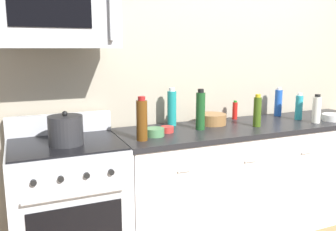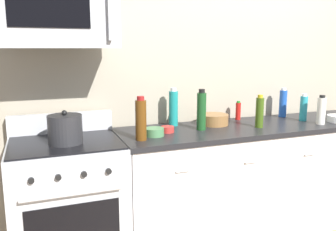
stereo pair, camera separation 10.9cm
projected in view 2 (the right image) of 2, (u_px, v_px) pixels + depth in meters
The scene contains 17 objects.
ground_plane at pixel (253, 226), 3.14m from camera, with size 6.55×6.55×0.00m, color olive.
back_wall at pixel (234, 70), 3.27m from camera, with size 5.46×0.10×2.70m, color #9E937F.
counter_unit at pixel (256, 177), 3.06m from camera, with size 2.37×0.66×0.92m.
range_oven at pixel (69, 203), 2.52m from camera, with size 0.76×0.69×1.07m.
microwave at pixel (58, 17), 2.32m from camera, with size 0.74×0.44×0.40m.
bottle_dish_soap at pixel (303, 108), 3.12m from camera, with size 0.06×0.06×0.24m.
bottle_hot_sauce_red at pixel (238, 111), 3.17m from camera, with size 0.05×0.05×0.17m.
bottle_wine_amber at pixel (141, 119), 2.45m from camera, with size 0.08×0.08×0.31m.
bottle_sparkling_teal at pixel (173, 108), 2.91m from camera, with size 0.07×0.07×0.31m.
bottle_soda_blue at pixel (283, 103), 3.29m from camera, with size 0.07×0.07×0.27m.
bottle_wine_green at pixel (202, 111), 2.76m from camera, with size 0.07×0.07×0.32m.
bottle_vinegar_white at pixel (321, 110), 2.97m from camera, with size 0.07×0.07×0.25m.
bottle_olive_oil at pixel (260, 112), 2.85m from camera, with size 0.06×0.06×0.27m.
bowl_green_glaze at pixel (154, 132), 2.59m from camera, with size 0.14×0.14×0.06m.
bowl_wooden_salad at pixel (214, 119), 2.96m from camera, with size 0.24×0.24×0.09m.
bowl_red_small at pixel (167, 129), 2.70m from camera, with size 0.10×0.10×0.05m.
stockpot at pixel (65, 129), 2.36m from camera, with size 0.23×0.23×0.23m.
Camera 2 is at (-1.74, -2.45, 1.55)m, focal length 37.98 mm.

